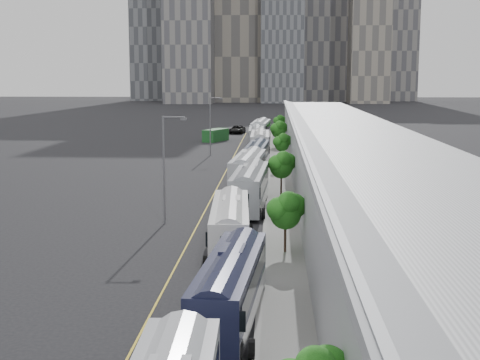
# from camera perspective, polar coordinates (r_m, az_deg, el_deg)

# --- Properties ---
(sidewalk) EXTENTS (10.00, 170.00, 0.12)m
(sidewalk) POSITION_cam_1_polar(r_m,az_deg,el_deg) (68.02, 6.41, -1.61)
(sidewalk) COLOR gray
(sidewalk) RESTS_ON ground
(lane_line) EXTENTS (0.12, 160.00, 0.02)m
(lane_line) POSITION_cam_1_polar(r_m,az_deg,el_deg) (68.21, -2.44, -1.57)
(lane_line) COLOR gold
(lane_line) RESTS_ON ground
(depot) EXTENTS (12.45, 160.40, 7.20)m
(depot) POSITION_cam_1_polar(r_m,az_deg,el_deg) (67.84, 9.82, 1.24)
(depot) COLOR gray
(depot) RESTS_ON ground
(bus_1) EXTENTS (3.34, 12.30, 3.55)m
(bus_1) POSITION_cam_1_polar(r_m,az_deg,el_deg) (33.98, -0.80, -9.72)
(bus_1) COLOR black
(bus_1) RESTS_ON ground
(bus_2) EXTENTS (3.19, 12.77, 3.70)m
(bus_2) POSITION_cam_1_polar(r_m,az_deg,el_deg) (47.11, -0.84, -4.36)
(bus_2) COLOR silver
(bus_2) RESTS_ON ground
(bus_3) EXTENTS (3.34, 13.68, 3.97)m
(bus_3) POSITION_cam_1_polar(r_m,az_deg,el_deg) (62.60, 0.85, -0.96)
(bus_3) COLOR gray
(bus_3) RESTS_ON ground
(bus_4) EXTENTS (3.69, 13.90, 4.02)m
(bus_4) POSITION_cam_1_polar(r_m,az_deg,el_deg) (73.71, 0.70, 0.54)
(bus_4) COLOR #B7BBC2
(bus_4) RESTS_ON ground
(bus_5) EXTENTS (3.13, 12.49, 3.62)m
(bus_5) POSITION_cam_1_polar(r_m,az_deg,el_deg) (90.21, 1.47, 1.95)
(bus_5) COLOR #151E30
(bus_5) RESTS_ON ground
(bus_6) EXTENTS (3.02, 13.63, 3.97)m
(bus_6) POSITION_cam_1_polar(r_m,az_deg,el_deg) (103.70, 1.71, 2.93)
(bus_6) COLOR silver
(bus_6) RESTS_ON ground
(bus_7) EXTENTS (2.88, 12.77, 3.71)m
(bus_7) POSITION_cam_1_polar(r_m,az_deg,el_deg) (117.34, 1.40, 3.56)
(bus_7) COLOR gray
(bus_7) RESTS_ON ground
(bus_8) EXTENTS (3.64, 14.14, 4.09)m
(bus_8) POSITION_cam_1_polar(r_m,az_deg,el_deg) (129.91, 1.79, 4.14)
(bus_8) COLOR silver
(bus_8) RESTS_ON ground
(tree_1) EXTENTS (2.22, 2.22, 4.29)m
(tree_1) POSITION_cam_1_polar(r_m,az_deg,el_deg) (46.63, 3.90, -2.50)
(tree_1) COLOR black
(tree_1) RESTS_ON ground
(tree_2) EXTENTS (2.40, 2.40, 4.60)m
(tree_2) POSITION_cam_1_polar(r_m,az_deg,el_deg) (69.26, 3.55, 1.40)
(tree_2) COLOR black
(tree_2) RESTS_ON ground
(tree_3) EXTENTS (1.94, 1.94, 4.58)m
(tree_3) POSITION_cam_1_polar(r_m,az_deg,el_deg) (89.69, 3.59, 3.22)
(tree_3) COLOR black
(tree_3) RESTS_ON ground
(tree_4) EXTENTS (2.60, 2.60, 4.57)m
(tree_4) POSITION_cam_1_polar(r_m,az_deg,el_deg) (118.13, 3.30, 4.41)
(tree_4) COLOR black
(tree_4) RESTS_ON ground
(tree_5) EXTENTS (2.08, 2.08, 4.01)m
(tree_5) POSITION_cam_1_polar(r_m,az_deg,el_deg) (143.23, 3.37, 5.06)
(tree_5) COLOR black
(tree_5) RESTS_ON ground
(street_lamp_near) EXTENTS (2.04, 0.22, 9.08)m
(street_lamp_near) POSITION_cam_1_polar(r_m,az_deg,el_deg) (56.01, -6.34, 1.51)
(street_lamp_near) COLOR #59595E
(street_lamp_near) RESTS_ON ground
(street_lamp_far) EXTENTS (2.04, 0.22, 9.13)m
(street_lamp_far) POSITION_cam_1_polar(r_m,az_deg,el_deg) (104.70, -2.46, 4.95)
(street_lamp_far) COLOR #59595E
(street_lamp_far) RESTS_ON ground
(shipping_container) EXTENTS (4.74, 7.20, 2.31)m
(shipping_container) POSITION_cam_1_polar(r_m,az_deg,el_deg) (128.89, -2.09, 3.85)
(shipping_container) COLOR #164A1D
(shipping_container) RESTS_ON ground
(suv) EXTENTS (3.56, 6.65, 1.77)m
(suv) POSITION_cam_1_polar(r_m,az_deg,el_deg) (146.10, -0.24, 4.33)
(suv) COLOR black
(suv) RESTS_ON ground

